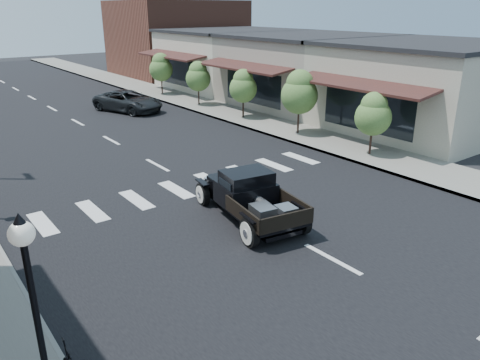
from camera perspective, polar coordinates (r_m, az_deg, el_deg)
ground at (r=14.92m, az=2.61°, el=-5.08°), size 120.00×120.00×0.00m
road at (r=27.52m, az=-17.83°, el=5.93°), size 14.00×80.00×0.02m
road_markings at (r=23.01m, az=-13.50°, el=3.61°), size 12.00×60.00×0.06m
sidewalk_right at (r=31.24m, az=-2.98°, el=8.63°), size 3.00×80.00×0.15m
storefront_near at (r=27.98m, az=21.80°, el=10.39°), size 10.00×9.00×4.50m
storefront_mid at (r=33.49m, az=8.43°, el=13.01°), size 10.00×9.00×4.50m
storefront_far at (r=40.28m, az=-0.95°, el=14.42°), size 10.00×9.00×4.50m
far_building_right at (r=48.83m, az=-7.73°, el=16.76°), size 11.00×10.00×7.00m
lamp_post_a at (r=7.79m, az=-23.36°, el=-16.14°), size 0.36×0.36×3.66m
small_tree_a at (r=21.73m, az=15.83°, el=6.52°), size 1.61×1.61×2.69m
small_tree_b at (r=24.71m, az=7.20°, el=9.30°), size 1.90×1.90×3.17m
small_tree_c at (r=28.28m, az=0.39°, el=10.41°), size 1.65×1.65×2.75m
small_tree_d at (r=32.32m, az=-5.10°, el=11.61°), size 1.67×1.67×2.78m
small_tree_e at (r=36.80m, az=-9.57°, el=12.59°), size 1.76×1.76×2.93m
hotrod_pickup at (r=14.75m, az=1.18°, el=-1.98°), size 2.87×4.90×1.60m
second_car at (r=31.51m, az=-13.47°, el=9.30°), size 3.72×5.26×1.33m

